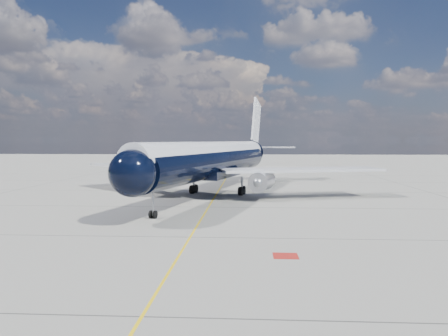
% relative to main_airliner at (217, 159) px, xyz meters
% --- Properties ---
extents(ground, '(320.00, 320.00, 0.00)m').
position_rel_main_airliner_xyz_m(ground, '(-0.09, 8.48, -4.77)').
color(ground, gray).
rests_on(ground, ground).
extents(taxiway_centerline, '(0.16, 160.00, 0.01)m').
position_rel_main_airliner_xyz_m(taxiway_centerline, '(-0.09, 3.48, -4.76)').
color(taxiway_centerline, yellow).
rests_on(taxiway_centerline, ground).
extents(red_marking, '(1.60, 1.60, 0.01)m').
position_rel_main_airliner_xyz_m(red_marking, '(6.71, -31.52, -4.76)').
color(red_marking, maroon).
rests_on(red_marking, ground).
extents(main_airliner, '(42.42, 52.46, 15.36)m').
position_rel_main_airliner_xyz_m(main_airliner, '(0.00, 0.00, 0.00)').
color(main_airliner, black).
rests_on(main_airliner, ground).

